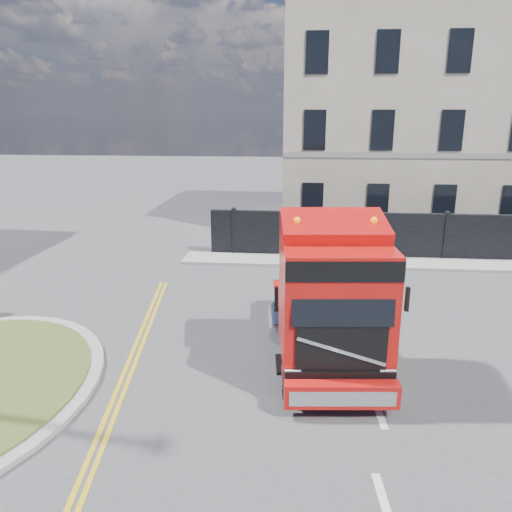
# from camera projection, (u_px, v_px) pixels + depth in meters

# --- Properties ---
(ground) EXTENTS (120.00, 120.00, 0.00)m
(ground) POSITION_uv_depth(u_px,v_px,m) (263.00, 348.00, 13.35)
(ground) COLOR #424244
(ground) RESTS_ON ground
(hoarding_fence) EXTENTS (18.80, 0.25, 2.00)m
(hoarding_fence) POSITION_uv_depth(u_px,v_px,m) (434.00, 237.00, 21.11)
(hoarding_fence) COLOR black
(hoarding_fence) RESTS_ON ground
(georgian_building) EXTENTS (12.30, 10.30, 12.80)m
(georgian_building) POSITION_uv_depth(u_px,v_px,m) (398.00, 118.00, 27.01)
(georgian_building) COLOR beige
(georgian_building) RESTS_ON ground
(pavement_far) EXTENTS (20.00, 1.60, 0.12)m
(pavement_far) POSITION_uv_depth(u_px,v_px,m) (423.00, 264.00, 20.55)
(pavement_far) COLOR gray
(pavement_far) RESTS_ON ground
(truck) EXTENTS (2.90, 6.48, 3.77)m
(truck) POSITION_uv_depth(u_px,v_px,m) (329.00, 303.00, 11.89)
(truck) COLOR black
(truck) RESTS_ON ground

